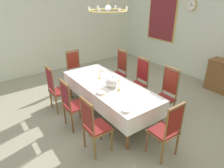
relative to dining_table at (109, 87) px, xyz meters
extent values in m
cube|color=gray|center=(0.00, 0.19, -0.71)|extent=(7.05, 6.82, 0.04)
cube|color=silver|center=(0.00, 3.65, 0.83)|extent=(7.05, 0.08, 3.03)
cube|color=silver|center=(-3.56, 0.19, 0.83)|extent=(0.08, 6.82, 3.03)
cylinder|color=brown|center=(-1.20, -0.42, -0.32)|extent=(0.07, 0.07, 0.73)
cylinder|color=brown|center=(1.20, -0.42, -0.32)|extent=(0.07, 0.07, 0.73)
cylinder|color=brown|center=(-1.20, 0.42, -0.32)|extent=(0.07, 0.07, 0.73)
cylinder|color=brown|center=(1.20, 0.42, -0.32)|extent=(0.07, 0.07, 0.73)
cube|color=brown|center=(0.00, 0.00, 0.00)|extent=(2.49, 0.92, 0.08)
cube|color=brown|center=(0.00, 0.00, 0.06)|extent=(2.61, 1.04, 0.03)
cube|color=white|center=(0.00, 0.00, 0.07)|extent=(2.63, 1.06, 0.00)
cube|color=white|center=(0.00, -0.52, -0.11)|extent=(2.63, 0.00, 0.36)
cube|color=white|center=(0.00, 0.52, -0.11)|extent=(2.63, 0.00, 0.36)
cube|color=white|center=(-1.31, 0.00, -0.11)|extent=(0.00, 1.06, 0.36)
cube|color=white|center=(1.31, 0.00, -0.11)|extent=(0.00, 1.06, 0.36)
cylinder|color=brown|center=(-1.03, -0.68, -0.45)|extent=(0.04, 0.04, 0.47)
cylinder|color=brown|center=(-0.65, -0.68, -0.45)|extent=(0.04, 0.04, 0.47)
cylinder|color=brown|center=(-1.03, -1.04, -0.45)|extent=(0.04, 0.04, 0.47)
cylinder|color=brown|center=(-0.65, -1.04, -0.45)|extent=(0.04, 0.04, 0.47)
cube|color=brown|center=(-0.84, -0.86, -0.21)|extent=(0.44, 0.42, 0.03)
cube|color=maroon|center=(-0.84, -0.86, -0.18)|extent=(0.40, 0.38, 0.02)
cylinder|color=brown|center=(-1.03, -1.05, 0.12)|extent=(0.03, 0.03, 0.63)
cylinder|color=brown|center=(-0.64, -1.05, 0.12)|extent=(0.03, 0.03, 0.63)
cube|color=maroon|center=(-0.84, -1.05, 0.15)|extent=(0.34, 0.02, 0.48)
cube|color=brown|center=(-0.84, -1.05, 0.43)|extent=(0.40, 0.04, 0.04)
cylinder|color=brown|center=(-0.65, 0.68, -0.45)|extent=(0.04, 0.04, 0.47)
cylinder|color=brown|center=(-1.03, 0.68, -0.45)|extent=(0.04, 0.04, 0.47)
cylinder|color=brown|center=(-0.65, 1.04, -0.45)|extent=(0.04, 0.04, 0.47)
cylinder|color=brown|center=(-1.03, 1.04, -0.45)|extent=(0.04, 0.04, 0.47)
cube|color=brown|center=(-0.84, 0.86, -0.21)|extent=(0.44, 0.42, 0.03)
cube|color=maroon|center=(-0.84, 0.86, -0.18)|extent=(0.40, 0.38, 0.02)
cylinder|color=brown|center=(-0.64, 1.05, 0.15)|extent=(0.03, 0.03, 0.68)
cylinder|color=brown|center=(-1.03, 1.05, 0.15)|extent=(0.03, 0.03, 0.68)
cube|color=maroon|center=(-0.84, 1.05, 0.18)|extent=(0.34, 0.02, 0.52)
cube|color=brown|center=(-0.84, 1.05, 0.49)|extent=(0.40, 0.04, 0.04)
cylinder|color=brown|center=(-0.19, -0.68, -0.45)|extent=(0.04, 0.04, 0.47)
cylinder|color=brown|center=(0.19, -0.68, -0.45)|extent=(0.04, 0.04, 0.47)
cylinder|color=brown|center=(-0.19, -1.04, -0.45)|extent=(0.04, 0.04, 0.47)
cylinder|color=brown|center=(0.19, -1.04, -0.45)|extent=(0.04, 0.04, 0.47)
cube|color=brown|center=(0.00, -0.86, -0.21)|extent=(0.44, 0.42, 0.03)
cube|color=maroon|center=(0.00, -0.86, -0.18)|extent=(0.40, 0.38, 0.02)
cylinder|color=brown|center=(-0.19, -1.05, 0.10)|extent=(0.03, 0.03, 0.59)
cylinder|color=brown|center=(0.20, -1.05, 0.10)|extent=(0.03, 0.03, 0.59)
cube|color=maroon|center=(0.00, -1.05, 0.13)|extent=(0.34, 0.02, 0.45)
cube|color=brown|center=(0.00, -1.05, 0.40)|extent=(0.40, 0.04, 0.04)
cylinder|color=brown|center=(0.19, 0.68, -0.45)|extent=(0.04, 0.04, 0.47)
cylinder|color=brown|center=(-0.19, 0.68, -0.45)|extent=(0.04, 0.04, 0.47)
cylinder|color=brown|center=(0.19, 1.04, -0.45)|extent=(0.04, 0.04, 0.47)
cylinder|color=brown|center=(-0.19, 1.04, -0.45)|extent=(0.04, 0.04, 0.47)
cube|color=brown|center=(0.00, 0.86, -0.21)|extent=(0.44, 0.42, 0.03)
cube|color=maroon|center=(0.00, 0.86, -0.18)|extent=(0.40, 0.38, 0.02)
cylinder|color=brown|center=(0.20, 1.05, 0.14)|extent=(0.03, 0.03, 0.67)
cylinder|color=brown|center=(-0.19, 1.05, 0.14)|extent=(0.03, 0.03, 0.67)
cube|color=maroon|center=(0.00, 1.05, 0.17)|extent=(0.34, 0.02, 0.51)
cube|color=brown|center=(0.00, 1.05, 0.47)|extent=(0.40, 0.04, 0.04)
cylinder|color=brown|center=(0.69, -0.68, -0.45)|extent=(0.04, 0.04, 0.47)
cylinder|color=brown|center=(1.07, -0.68, -0.45)|extent=(0.04, 0.04, 0.47)
cylinder|color=brown|center=(0.69, -1.04, -0.45)|extent=(0.04, 0.04, 0.47)
cylinder|color=brown|center=(1.07, -1.04, -0.45)|extent=(0.04, 0.04, 0.47)
cube|color=brown|center=(0.88, -0.86, -0.21)|extent=(0.44, 0.42, 0.03)
cube|color=maroon|center=(0.88, -0.86, -0.18)|extent=(0.40, 0.38, 0.02)
cylinder|color=brown|center=(0.69, -1.05, 0.10)|extent=(0.03, 0.03, 0.59)
cylinder|color=brown|center=(1.08, -1.05, 0.10)|extent=(0.03, 0.03, 0.59)
cube|color=maroon|center=(0.88, -1.05, 0.13)|extent=(0.34, 0.02, 0.45)
cube|color=brown|center=(0.88, -1.05, 0.40)|extent=(0.40, 0.04, 0.04)
cylinder|color=brown|center=(1.07, 0.68, -0.45)|extent=(0.04, 0.04, 0.47)
cylinder|color=brown|center=(0.69, 0.68, -0.45)|extent=(0.04, 0.04, 0.47)
cylinder|color=brown|center=(1.07, 1.04, -0.45)|extent=(0.04, 0.04, 0.47)
cylinder|color=brown|center=(0.69, 1.04, -0.45)|extent=(0.04, 0.04, 0.47)
cube|color=brown|center=(0.88, 0.86, -0.21)|extent=(0.44, 0.42, 0.03)
cube|color=maroon|center=(0.88, 0.86, -0.18)|extent=(0.40, 0.38, 0.02)
cylinder|color=brown|center=(1.08, 1.05, 0.15)|extent=(0.03, 0.03, 0.69)
cylinder|color=brown|center=(0.69, 1.05, 0.15)|extent=(0.03, 0.03, 0.69)
cube|color=maroon|center=(0.88, 1.05, 0.18)|extent=(0.34, 0.02, 0.52)
cube|color=brown|center=(0.88, 1.05, 0.49)|extent=(0.40, 0.04, 0.04)
cylinder|color=brown|center=(-1.46, 0.19, -0.45)|extent=(0.04, 0.04, 0.47)
cylinder|color=brown|center=(-1.46, -0.19, -0.45)|extent=(0.04, 0.04, 0.47)
cylinder|color=brown|center=(-1.82, 0.19, -0.45)|extent=(0.04, 0.04, 0.47)
cylinder|color=brown|center=(-1.82, -0.19, -0.45)|extent=(0.04, 0.04, 0.47)
cube|color=brown|center=(-1.64, 0.00, -0.21)|extent=(0.42, 0.44, 0.03)
cube|color=maroon|center=(-1.64, 0.00, -0.18)|extent=(0.38, 0.40, 0.02)
cylinder|color=brown|center=(-1.83, 0.20, 0.12)|extent=(0.03, 0.03, 0.62)
cylinder|color=brown|center=(-1.83, -0.20, 0.12)|extent=(0.03, 0.03, 0.62)
cube|color=maroon|center=(-1.83, 0.00, 0.15)|extent=(0.02, 0.34, 0.47)
cube|color=brown|center=(-1.83, 0.00, 0.43)|extent=(0.04, 0.40, 0.04)
cylinder|color=brown|center=(1.46, -0.19, -0.45)|extent=(0.04, 0.04, 0.47)
cylinder|color=brown|center=(1.46, 0.19, -0.45)|extent=(0.04, 0.04, 0.47)
cylinder|color=brown|center=(1.82, -0.19, -0.45)|extent=(0.04, 0.04, 0.47)
cylinder|color=brown|center=(1.82, 0.19, -0.45)|extent=(0.04, 0.04, 0.47)
cube|color=brown|center=(1.64, 0.00, -0.21)|extent=(0.42, 0.44, 0.03)
cube|color=maroon|center=(1.64, 0.00, -0.18)|extent=(0.38, 0.40, 0.02)
cylinder|color=brown|center=(1.83, -0.20, 0.10)|extent=(0.03, 0.03, 0.60)
cylinder|color=brown|center=(1.83, 0.20, 0.10)|extent=(0.03, 0.03, 0.60)
cube|color=maroon|center=(1.83, 0.00, 0.13)|extent=(0.02, 0.34, 0.45)
cube|color=brown|center=(1.83, 0.00, 0.40)|extent=(0.04, 0.40, 0.04)
cylinder|color=white|center=(0.14, 0.00, 0.08)|extent=(0.17, 0.17, 0.02)
ellipsoid|color=white|center=(0.14, 0.00, 0.16)|extent=(0.31, 0.31, 0.14)
ellipsoid|color=white|center=(0.14, 0.00, 0.24)|extent=(0.28, 0.28, 0.11)
sphere|color=brown|center=(0.14, 0.00, 0.30)|extent=(0.03, 0.03, 0.03)
cylinder|color=gold|center=(-0.38, 0.00, 0.08)|extent=(0.07, 0.07, 0.02)
cylinder|color=gold|center=(-0.38, 0.00, 0.18)|extent=(0.02, 0.02, 0.18)
cone|color=gold|center=(-0.38, 0.00, 0.28)|extent=(0.04, 0.04, 0.02)
cylinder|color=silver|center=(-0.38, 0.00, 0.34)|extent=(0.02, 0.02, 0.10)
cylinder|color=gold|center=(0.38, 0.00, 0.08)|extent=(0.07, 0.07, 0.02)
cylinder|color=gold|center=(0.38, 0.00, 0.20)|extent=(0.02, 0.02, 0.22)
cone|color=gold|center=(0.38, 0.00, 0.31)|extent=(0.04, 0.04, 0.02)
cylinder|color=silver|center=(0.38, 0.00, 0.37)|extent=(0.02, 0.02, 0.10)
cylinder|color=white|center=(-0.77, 0.39, 0.09)|extent=(0.16, 0.16, 0.03)
cylinder|color=white|center=(-0.77, 0.39, 0.09)|extent=(0.13, 0.13, 0.02)
torus|color=brown|center=(-0.77, 0.39, 0.10)|extent=(0.16, 0.16, 0.01)
cylinder|color=white|center=(0.27, -0.38, 0.09)|extent=(0.19, 0.19, 0.04)
cylinder|color=white|center=(0.27, -0.38, 0.10)|extent=(0.16, 0.16, 0.03)
torus|color=brown|center=(0.27, -0.38, 0.11)|extent=(0.18, 0.18, 0.01)
cylinder|color=white|center=(1.10, -0.39, 0.09)|extent=(0.16, 0.16, 0.04)
cylinder|color=white|center=(1.10, -0.39, 0.10)|extent=(0.13, 0.13, 0.02)
torus|color=brown|center=(1.10, -0.39, 0.11)|extent=(0.15, 0.15, 0.01)
cylinder|color=white|center=(-0.34, 0.35, 0.09)|extent=(0.14, 0.14, 0.03)
cylinder|color=white|center=(-0.34, 0.35, 0.09)|extent=(0.12, 0.12, 0.02)
torus|color=brown|center=(-0.34, 0.35, 0.10)|extent=(0.14, 0.14, 0.01)
cube|color=gold|center=(-0.88, 0.35, 0.08)|extent=(0.04, 0.14, 0.00)
ellipsoid|color=gold|center=(-0.89, 0.43, 0.08)|extent=(0.03, 0.05, 0.01)
cube|color=gold|center=(0.39, -0.42, 0.08)|extent=(0.02, 0.14, 0.00)
ellipsoid|color=gold|center=(0.40, -0.33, 0.08)|extent=(0.03, 0.05, 0.01)
cylinder|color=#D1B251|center=(-0.59, 3.58, 1.59)|extent=(0.34, 0.05, 0.34)
cylinder|color=white|center=(-0.59, 3.55, 1.59)|extent=(0.31, 0.01, 0.31)
cube|color=black|center=(-0.59, 3.54, 1.62)|extent=(0.01, 0.00, 0.09)
cube|color=black|center=(-0.54, 3.54, 1.59)|extent=(0.12, 0.00, 0.01)
cube|color=#D1B251|center=(-1.73, 3.59, 1.06)|extent=(1.25, 0.04, 1.57)
cube|color=maroon|center=(-1.73, 3.56, 1.06)|extent=(1.17, 0.01, 1.49)
sphere|color=white|center=(0.00, 0.00, 1.69)|extent=(0.12, 0.12, 0.12)
torus|color=gold|center=(0.00, 0.00, 1.65)|extent=(0.75, 0.75, 0.02)
cylinder|color=silver|center=(0.36, 0.00, 1.69)|extent=(0.04, 0.04, 0.06)
cylinder|color=silver|center=(0.18, 0.31, 1.69)|extent=(0.04, 0.04, 0.06)
cylinder|color=silver|center=(-0.18, 0.31, 1.69)|extent=(0.04, 0.04, 0.06)
cylinder|color=silver|center=(-0.36, 0.00, 1.69)|extent=(0.04, 0.04, 0.06)
cylinder|color=silver|center=(-0.18, -0.31, 1.69)|extent=(0.04, 0.04, 0.06)
cylinder|color=silver|center=(0.18, -0.31, 1.69)|extent=(0.04, 0.04, 0.06)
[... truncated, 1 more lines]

